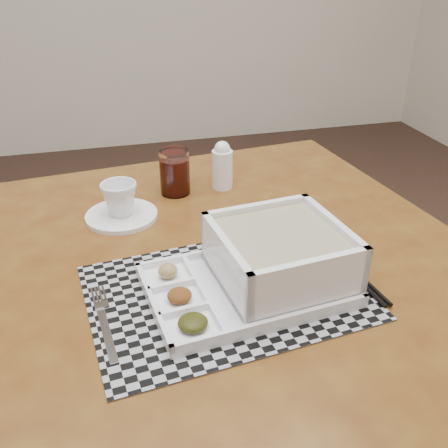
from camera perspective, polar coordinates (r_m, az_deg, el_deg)
The scene contains 10 objects.
dining_table at distance 0.96m, azimuth -1.49°, elevation -7.62°, with size 1.08×1.08×0.74m.
placemat at distance 0.83m, azimuth 0.16°, elevation -7.78°, with size 0.44×0.32×0.00m, color #96969D.
serving_tray at distance 0.82m, azimuth 5.51°, elevation -4.49°, with size 0.34×0.25×0.10m.
fork at distance 0.79m, azimuth -13.41°, elevation -10.59°, with size 0.04×0.19×0.00m.
spoon at distance 0.96m, azimuth 11.76°, elevation -2.54°, with size 0.04×0.18×0.01m.
chopsticks at distance 0.91m, azimuth 13.76°, elevation -4.65°, with size 0.04×0.24×0.01m.
saucer at distance 1.06m, azimuth -11.62°, elevation 0.93°, with size 0.15×0.15×0.01m, color white.
cup at distance 1.05m, azimuth -11.83°, elevation 2.84°, with size 0.07×0.07×0.07m, color white.
juice_glass at distance 1.14m, azimuth -5.66°, elevation 5.78°, with size 0.07×0.07×0.10m.
creamer_bottle at distance 1.16m, azimuth -0.20°, elevation 6.68°, with size 0.05×0.05×0.11m.
Camera 1 is at (0.14, -0.91, 1.23)m, focal length 40.00 mm.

